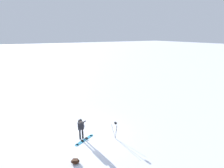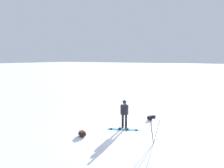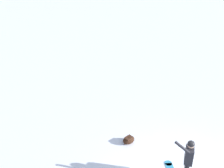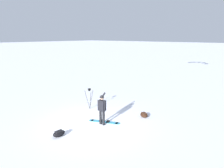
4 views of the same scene
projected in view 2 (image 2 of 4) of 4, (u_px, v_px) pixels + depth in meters
ground_plane at (133, 128)px, 12.51m from camera, size 300.00×300.00×0.00m
snowboarder at (124, 111)px, 12.43m from camera, size 0.49×0.65×1.73m
snowboard at (124, 129)px, 12.24m from camera, size 1.74×0.92×0.10m
gear_bag_large at (150, 118)px, 14.19m from camera, size 0.41×0.66×0.30m
camera_tripod at (154, 124)px, 10.14m from camera, size 0.56×0.52×1.42m
gear_bag_small at (82, 134)px, 11.20m from camera, size 0.67×0.61×0.29m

